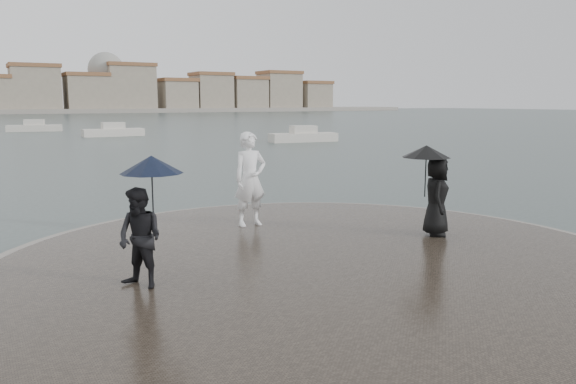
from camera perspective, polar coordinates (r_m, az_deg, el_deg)
ground at (r=7.89m, az=18.19°, el=-15.43°), size 400.00×400.00×0.00m
kerb_ring at (r=10.33m, az=3.60°, el=-8.10°), size 12.50×12.50×0.32m
quay_tip at (r=10.32m, az=3.61°, el=-7.98°), size 11.90×11.90×0.36m
statue at (r=12.99m, az=-3.86°, el=1.32°), size 0.80×0.53×2.18m
visitor_left at (r=8.94m, az=-14.49°, el=-2.54°), size 1.20×1.07×2.04m
visitor_right at (r=12.38m, az=14.60°, el=0.74°), size 1.24×1.10×1.95m
boats at (r=49.95m, az=-20.08°, el=5.38°), size 37.32×32.35×1.50m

